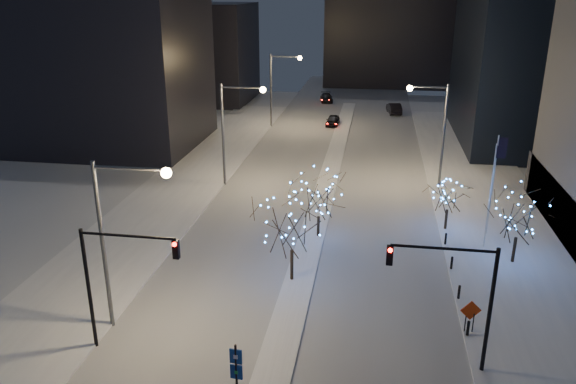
% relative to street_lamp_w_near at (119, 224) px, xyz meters
% --- Properties ---
extents(ground, '(160.00, 160.00, 0.00)m').
position_rel_street_lamp_w_near_xyz_m(ground, '(8.94, -2.00, -6.50)').
color(ground, silver).
rests_on(ground, ground).
extents(road, '(20.00, 130.00, 0.02)m').
position_rel_street_lamp_w_near_xyz_m(road, '(8.94, 33.00, -6.49)').
color(road, '#B5BBC5').
rests_on(road, ground).
extents(median, '(2.00, 80.00, 0.15)m').
position_rel_street_lamp_w_near_xyz_m(median, '(8.94, 28.00, -6.42)').
color(median, white).
rests_on(median, ground).
extents(east_sidewalk, '(10.00, 90.00, 0.15)m').
position_rel_street_lamp_w_near_xyz_m(east_sidewalk, '(23.94, 18.00, -6.42)').
color(east_sidewalk, white).
rests_on(east_sidewalk, ground).
extents(west_sidewalk, '(8.00, 90.00, 0.15)m').
position_rel_street_lamp_w_near_xyz_m(west_sidewalk, '(-5.06, 18.00, -6.42)').
color(west_sidewalk, white).
rests_on(west_sidewalk, ground).
extents(filler_west_near, '(22.00, 18.00, 24.00)m').
position_rel_street_lamp_w_near_xyz_m(filler_west_near, '(-19.06, 38.00, 5.50)').
color(filler_west_near, black).
rests_on(filler_west_near, ground).
extents(filler_west_far, '(18.00, 16.00, 16.00)m').
position_rel_street_lamp_w_near_xyz_m(filler_west_far, '(-17.06, 68.00, 1.50)').
color(filler_west_far, black).
rests_on(filler_west_far, ground).
extents(street_lamp_w_near, '(4.40, 0.56, 10.00)m').
position_rel_street_lamp_w_near_xyz_m(street_lamp_w_near, '(0.00, 0.00, 0.00)').
color(street_lamp_w_near, '#595E66').
rests_on(street_lamp_w_near, ground).
extents(street_lamp_w_mid, '(4.40, 0.56, 10.00)m').
position_rel_street_lamp_w_near_xyz_m(street_lamp_w_mid, '(0.00, 25.00, 0.00)').
color(street_lamp_w_mid, '#595E66').
rests_on(street_lamp_w_mid, ground).
extents(street_lamp_w_far, '(4.40, 0.56, 10.00)m').
position_rel_street_lamp_w_near_xyz_m(street_lamp_w_far, '(0.00, 50.00, 0.00)').
color(street_lamp_w_far, '#595E66').
rests_on(street_lamp_w_far, ground).
extents(street_lamp_east, '(3.90, 0.56, 10.00)m').
position_rel_street_lamp_w_near_xyz_m(street_lamp_east, '(19.02, 28.00, -0.05)').
color(street_lamp_east, '#595E66').
rests_on(street_lamp_east, ground).
extents(traffic_signal_west, '(5.26, 0.43, 7.00)m').
position_rel_street_lamp_w_near_xyz_m(traffic_signal_west, '(0.50, -2.00, -1.74)').
color(traffic_signal_west, black).
rests_on(traffic_signal_west, ground).
extents(traffic_signal_east, '(5.26, 0.43, 7.00)m').
position_rel_street_lamp_w_near_xyz_m(traffic_signal_east, '(17.88, -1.00, -1.74)').
color(traffic_signal_east, black).
rests_on(traffic_signal_east, ground).
extents(flagpoles, '(1.35, 2.60, 8.00)m').
position_rel_street_lamp_w_near_xyz_m(flagpoles, '(22.30, 15.25, -1.70)').
color(flagpoles, silver).
rests_on(flagpoles, east_sidewalk).
extents(bollards, '(0.16, 12.16, 0.90)m').
position_rel_street_lamp_w_near_xyz_m(bollards, '(19.14, 8.00, -5.90)').
color(bollards, black).
rests_on(bollards, east_sidewalk).
extents(car_near, '(1.89, 4.32, 1.45)m').
position_rel_street_lamp_w_near_xyz_m(car_near, '(7.44, 52.06, -5.78)').
color(car_near, black).
rests_on(car_near, ground).
extents(car_mid, '(2.48, 5.23, 1.66)m').
position_rel_street_lamp_w_near_xyz_m(car_mid, '(16.15, 61.49, -5.67)').
color(car_mid, black).
rests_on(car_mid, ground).
extents(car_far, '(2.66, 5.03, 1.39)m').
position_rel_street_lamp_w_near_xyz_m(car_far, '(4.94, 69.25, -5.81)').
color(car_far, black).
rests_on(car_far, ground).
extents(holiday_tree_median_near, '(6.91, 6.91, 6.57)m').
position_rel_street_lamp_w_near_xyz_m(holiday_tree_median_near, '(8.44, 6.83, -2.20)').
color(holiday_tree_median_near, black).
rests_on(holiday_tree_median_near, median).
extents(holiday_tree_median_far, '(5.12, 5.12, 5.19)m').
position_rel_street_lamp_w_near_xyz_m(holiday_tree_median_far, '(9.44, 14.05, -3.12)').
color(holiday_tree_median_far, black).
rests_on(holiday_tree_median_far, median).
extents(holiday_tree_plaza_near, '(4.39, 4.39, 5.27)m').
position_rel_street_lamp_w_near_xyz_m(holiday_tree_plaza_near, '(23.57, 11.80, -2.94)').
color(holiday_tree_plaza_near, black).
rests_on(holiday_tree_plaza_near, east_sidewalk).
extents(holiday_tree_plaza_far, '(3.82, 3.82, 4.34)m').
position_rel_street_lamp_w_near_xyz_m(holiday_tree_plaza_far, '(19.44, 17.00, -3.49)').
color(holiday_tree_plaza_far, black).
rests_on(holiday_tree_plaza_far, east_sidewalk).
extents(wayfinding_sign, '(0.59, 0.13, 3.31)m').
position_rel_street_lamp_w_near_xyz_m(wayfinding_sign, '(7.69, -5.25, -4.47)').
color(wayfinding_sign, black).
rests_on(wayfinding_sign, ground).
extents(construction_sign, '(1.19, 0.24, 1.98)m').
position_rel_street_lamp_w_near_xyz_m(construction_sign, '(19.24, 2.38, -5.16)').
color(construction_sign, black).
rests_on(construction_sign, east_sidewalk).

